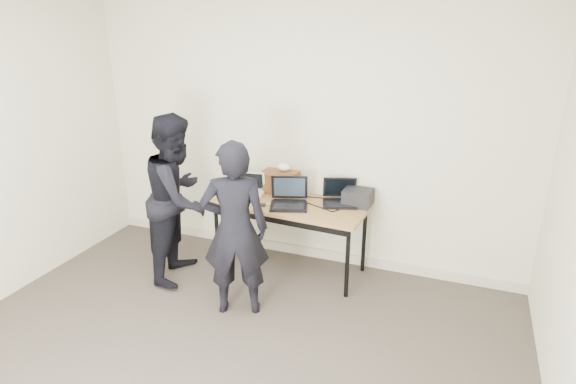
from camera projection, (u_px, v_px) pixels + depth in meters
The scene contains 13 objects.
room at pixel (174, 214), 2.80m from camera, with size 4.60×4.60×2.80m.
desk at pixel (289, 209), 4.70m from camera, with size 1.54×0.75×0.72m.
laptop_beige at pixel (249, 192), 4.85m from camera, with size 0.32×0.32×0.23m.
laptop_center at pixel (289, 199), 4.61m from camera, with size 0.44×0.43×0.27m.
laptop_right at pixel (340, 198), 4.67m from camera, with size 0.40×0.39×0.24m.
leather_satchel at pixel (281, 182), 4.90m from camera, with size 0.36×0.18×0.25m.
tissue at pixel (284, 167), 4.84m from camera, with size 0.13×0.10×0.08m, color white.
equipment_box at pixel (358, 197), 4.61m from camera, with size 0.27×0.23×0.16m, color black.
power_brick at pixel (262, 205), 4.61m from camera, with size 0.07×0.04×0.03m, color black.
cables at pixel (294, 203), 4.67m from camera, with size 1.15×0.43×0.01m.
person_typist at pixel (235, 230), 3.99m from camera, with size 0.56×0.37×1.53m, color black.
person_observer at pixel (178, 198), 4.58m from camera, with size 0.79×0.61×1.62m, color black.
baseboard at pixel (300, 250), 5.21m from camera, with size 4.50×0.03×0.10m, color #C0B39F.
Camera 1 is at (1.55, -2.18, 2.44)m, focal length 30.00 mm.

